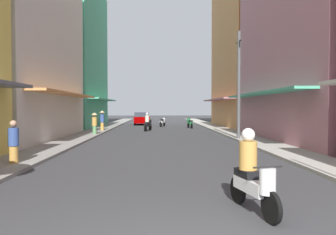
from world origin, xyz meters
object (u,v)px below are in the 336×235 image
(motorbike_white, at_px, (252,175))
(pedestrian_foreground, at_px, (102,120))
(pedestrian_midway, at_px, (14,144))
(utility_pole, at_px, (239,85))
(motorbike_green, at_px, (190,123))
(pedestrian_crossing, at_px, (94,123))
(motorbike_silver, at_px, (163,122))
(motorbike_black, at_px, (148,123))
(parked_car, at_px, (141,118))

(motorbike_white, xyz_separation_m, pedestrian_foreground, (-6.30, 21.03, 0.27))
(pedestrian_midway, distance_m, utility_pole, 13.27)
(motorbike_green, height_order, pedestrian_crossing, pedestrian_crossing)
(pedestrian_foreground, bearing_deg, motorbike_green, 31.34)
(motorbike_silver, distance_m, pedestrian_foreground, 8.85)
(motorbike_black, xyz_separation_m, utility_pole, (5.72, -8.08, 2.65))
(motorbike_white, xyz_separation_m, utility_pole, (3.14, 13.63, 2.65))
(motorbike_green, height_order, pedestrian_midway, pedestrian_midway)
(motorbike_black, bearing_deg, pedestrian_midway, -103.32)
(motorbike_silver, bearing_deg, pedestrian_crossing, -113.80)
(motorbike_green, bearing_deg, motorbike_black, -134.73)
(pedestrian_foreground, bearing_deg, motorbike_black, 10.32)
(parked_car, xyz_separation_m, pedestrian_crossing, (-2.55, -15.02, 0.18))
(motorbike_silver, height_order, motorbike_white, motorbike_white)
(utility_pole, bearing_deg, motorbike_green, 98.23)
(pedestrian_crossing, bearing_deg, parked_car, 80.37)
(pedestrian_crossing, bearing_deg, pedestrian_foreground, 91.92)
(utility_pole, bearing_deg, motorbike_white, -102.96)
(motorbike_green, xyz_separation_m, pedestrian_foreground, (-7.69, -4.68, 0.47))
(motorbike_white, height_order, pedestrian_crossing, pedestrian_crossing)
(motorbike_green, relative_size, motorbike_white, 1.01)
(motorbike_white, relative_size, utility_pole, 0.27)
(motorbike_black, distance_m, pedestrian_foreground, 3.79)
(motorbike_silver, distance_m, pedestrian_midway, 23.92)
(pedestrian_foreground, height_order, utility_pole, utility_pole)
(parked_car, relative_size, pedestrian_midway, 2.72)
(pedestrian_foreground, relative_size, pedestrian_midway, 1.12)
(pedestrian_foreground, bearing_deg, pedestrian_crossing, -88.08)
(pedestrian_crossing, bearing_deg, motorbike_green, 49.00)
(motorbike_silver, xyz_separation_m, motorbike_white, (1.21, -28.26, 0.20))
(motorbike_silver, bearing_deg, utility_pole, -73.45)
(motorbike_green, height_order, parked_car, parked_car)
(motorbike_silver, distance_m, motorbike_green, 3.64)
(motorbike_black, height_order, pedestrian_crossing, pedestrian_crossing)
(motorbike_silver, bearing_deg, pedestrian_foreground, -125.16)
(motorbike_black, height_order, pedestrian_foreground, pedestrian_foreground)
(motorbike_black, relative_size, parked_car, 0.41)
(motorbike_silver, distance_m, pedestrian_crossing, 12.29)
(motorbike_silver, height_order, parked_car, parked_car)
(motorbike_silver, relative_size, motorbike_white, 0.98)
(motorbike_silver, relative_size, pedestrian_midway, 1.12)
(pedestrian_foreground, xyz_separation_m, pedestrian_midway, (-0.25, -16.09, -0.20))
(motorbike_green, distance_m, utility_pole, 12.54)
(motorbike_white, height_order, parked_car, motorbike_white)
(motorbike_black, relative_size, pedestrian_crossing, 1.07)
(parked_car, xyz_separation_m, pedestrian_midway, (-2.93, -27.10, 0.03))
(motorbike_silver, bearing_deg, parked_car, 122.46)
(motorbike_black, bearing_deg, pedestrian_crossing, -127.44)
(pedestrian_midway, bearing_deg, pedestrian_crossing, 88.20)
(motorbike_green, bearing_deg, motorbike_silver, 135.63)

